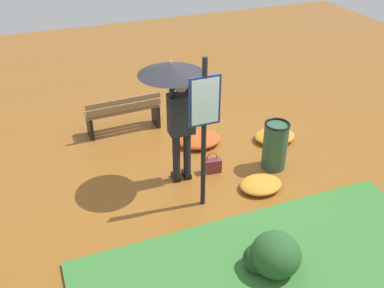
% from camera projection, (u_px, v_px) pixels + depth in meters
% --- Properties ---
extents(ground_plane, '(18.00, 18.00, 0.00)m').
position_uv_depth(ground_plane, '(199.00, 176.00, 7.23)').
color(ground_plane, brown).
extents(person_with_umbrella, '(0.96, 0.96, 2.04)m').
position_uv_depth(person_with_umbrella, '(176.00, 92.00, 6.32)').
color(person_with_umbrella, black).
rests_on(person_with_umbrella, ground_plane).
extents(info_sign_post, '(0.44, 0.07, 2.30)m').
position_uv_depth(info_sign_post, '(204.00, 118.00, 5.87)').
color(info_sign_post, black).
rests_on(info_sign_post, ground_plane).
extents(handbag, '(0.32, 0.18, 0.37)m').
position_uv_depth(handbag, '(212.00, 165.00, 7.27)').
color(handbag, brown).
rests_on(handbag, ground_plane).
extents(park_bench, '(1.40, 0.42, 0.75)m').
position_uv_depth(park_bench, '(123.00, 113.00, 8.27)').
color(park_bench, black).
rests_on(park_bench, ground_plane).
extents(trash_bin, '(0.42, 0.42, 0.83)m').
position_uv_depth(trash_bin, '(275.00, 145.00, 7.24)').
color(trash_bin, '#2D5138').
rests_on(trash_bin, ground_plane).
extents(shrub_cluster, '(0.68, 0.62, 0.56)m').
position_uv_depth(shrub_cluster, '(272.00, 255.00, 5.37)').
color(shrub_cluster, '#285628').
rests_on(shrub_cluster, ground_plane).
extents(leaf_pile_near_person, '(0.77, 0.61, 0.17)m').
position_uv_depth(leaf_pile_near_person, '(275.00, 136.00, 8.16)').
color(leaf_pile_near_person, '#C68428').
rests_on(leaf_pile_near_person, ground_plane).
extents(leaf_pile_by_bench, '(0.68, 0.54, 0.15)m').
position_uv_depth(leaf_pile_by_bench, '(261.00, 185.00, 6.90)').
color(leaf_pile_by_bench, '#C68428').
rests_on(leaf_pile_by_bench, ground_plane).
extents(leaf_pile_far_path, '(0.80, 0.64, 0.18)m').
position_uv_depth(leaf_pile_far_path, '(199.00, 140.00, 8.04)').
color(leaf_pile_far_path, '#B74C1E').
rests_on(leaf_pile_far_path, ground_plane).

